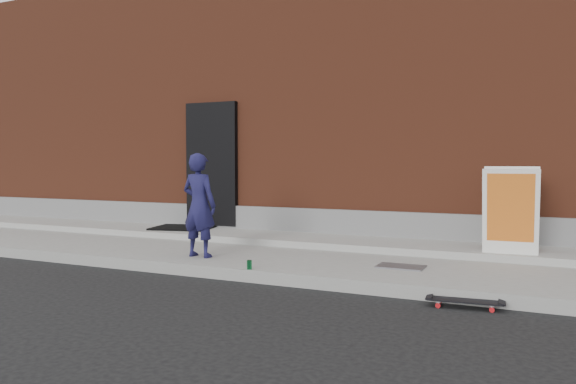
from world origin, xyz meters
The scene contains 10 objects.
ground centered at (0.00, 0.00, 0.00)m, with size 80.00×80.00×0.00m, color black.
sidewalk centered at (0.00, 1.50, 0.07)m, with size 20.00×3.00×0.15m, color gray.
apron centered at (0.00, 2.40, 0.20)m, with size 20.00×1.20×0.10m, color gray.
building centered at (0.00, 6.99, 2.50)m, with size 20.00×8.10×5.00m.
child centered at (-1.25, 0.55, 0.85)m, with size 0.51×0.34×1.40m, color #181640.
skateboard centered at (2.31, -0.12, 0.07)m, with size 0.73×0.26×0.08m.
pizza_sign centered at (2.59, 2.04, 0.81)m, with size 0.71×0.83×1.13m.
soda_can centered at (-0.20, 0.05, 0.21)m, with size 0.06×0.06×0.11m, color #167238.
doormat centered at (-2.90, 2.47, 0.26)m, with size 1.02×0.83×0.03m, color black.
utility_plate centered at (1.41, 0.95, 0.16)m, with size 0.56×0.36×0.02m, color #5D5D62.
Camera 1 is at (3.05, -5.78, 1.43)m, focal length 35.00 mm.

